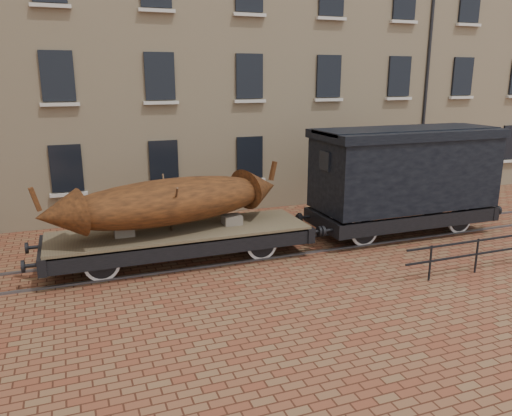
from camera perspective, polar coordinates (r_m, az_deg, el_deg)
name	(u,v)px	position (r m, az deg, el deg)	size (l,w,h in m)	color
ground	(273,250)	(16.07, 2.01, -4.78)	(90.00, 90.00, 0.00)	brown
warehouse_cream	(252,43)	(25.59, -0.41, 18.38)	(40.00, 10.19, 14.00)	beige
rail_track	(273,249)	(16.06, 2.01, -4.68)	(30.00, 1.52, 0.06)	#59595E
flatcar_wagon	(180,236)	(14.96, -8.63, -3.19)	(8.53, 2.31, 1.29)	brown
iron_boat	(170,201)	(14.62, -9.75, 0.78)	(7.41, 3.34, 1.75)	brown
goods_van	(405,169)	(17.87, 16.65, 4.33)	(7.18, 2.62, 3.71)	black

